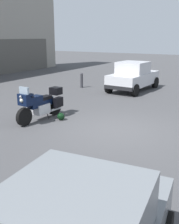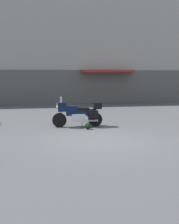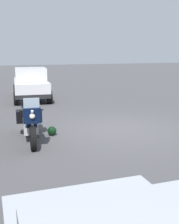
% 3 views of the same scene
% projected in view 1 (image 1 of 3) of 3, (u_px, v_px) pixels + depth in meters
% --- Properties ---
extents(ground_plane, '(80.00, 80.00, 0.00)m').
position_uv_depth(ground_plane, '(115.00, 130.00, 8.81)').
color(ground_plane, '#424244').
extents(motorcycle, '(2.26, 0.78, 1.36)m').
position_uv_depth(motorcycle, '(41.00, 103.00, 9.79)').
color(motorcycle, black).
rests_on(motorcycle, ground).
extents(helmet, '(0.28, 0.28, 0.28)m').
position_uv_depth(helmet, '(61.00, 116.00, 9.85)').
color(helmet, black).
rests_on(helmet, ground).
extents(car_hatchback_near, '(3.95, 1.98, 1.64)m').
position_uv_depth(car_hatchback_near, '(133.00, 76.00, 15.16)').
color(car_hatchback_near, silver).
rests_on(car_hatchback_near, ground).
extents(bollard_curbside, '(0.16, 0.16, 0.90)m').
position_uv_depth(bollard_curbside, '(82.00, 80.00, 16.07)').
color(bollard_curbside, '#333338').
rests_on(bollard_curbside, ground).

